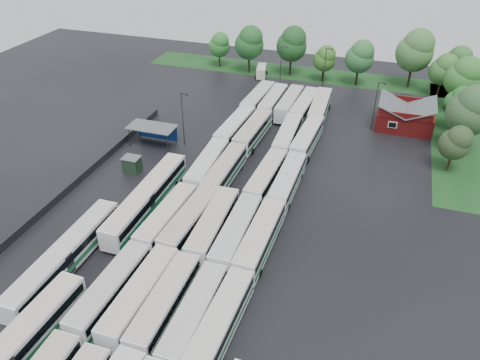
% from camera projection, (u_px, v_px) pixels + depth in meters
% --- Properties ---
extents(ground, '(160.00, 160.00, 0.00)m').
position_uv_depth(ground, '(196.00, 242.00, 60.15)').
color(ground, black).
rests_on(ground, ground).
extents(brick_building, '(10.07, 8.60, 5.39)m').
position_uv_depth(brick_building, '(405.00, 118.00, 86.77)').
color(brick_building, maroon).
rests_on(brick_building, ground).
extents(wash_shed, '(8.20, 4.20, 3.58)m').
position_uv_depth(wash_shed, '(153.00, 128.00, 80.62)').
color(wash_shed, '#2D2D30').
rests_on(wash_shed, ground).
extents(utility_hut, '(2.70, 2.20, 2.62)m').
position_uv_depth(utility_hut, '(132.00, 164.00, 73.77)').
color(utility_hut, black).
rests_on(utility_hut, ground).
extents(grass_strip_north, '(80.00, 10.00, 0.01)m').
position_uv_depth(grass_strip_north, '(310.00, 74.00, 111.16)').
color(grass_strip_north, '#153F15').
rests_on(grass_strip_north, ground).
extents(grass_strip_east, '(10.00, 50.00, 0.01)m').
position_uv_depth(grass_strip_east, '(460.00, 135.00, 85.14)').
color(grass_strip_east, '#153F15').
rests_on(grass_strip_east, ground).
extents(west_fence, '(0.10, 50.00, 1.20)m').
position_uv_depth(west_fence, '(83.00, 177.00, 72.10)').
color(west_fence, '#2D2D30').
rests_on(west_fence, ground).
extents(bus_r1c0, '(3.06, 13.02, 3.61)m').
position_uv_depth(bus_r1c0, '(111.00, 290.00, 50.42)').
color(bus_r1c0, silver).
rests_on(bus_r1c0, ground).
extents(bus_r1c1, '(2.94, 13.23, 3.68)m').
position_uv_depth(bus_r1c1, '(140.00, 296.00, 49.67)').
color(bus_r1c1, silver).
rests_on(bus_r1c1, ground).
extents(bus_r1c2, '(2.85, 12.99, 3.61)m').
position_uv_depth(bus_r1c2, '(165.00, 304.00, 48.83)').
color(bus_r1c2, silver).
rests_on(bus_r1c2, ground).
extents(bus_r1c3, '(2.85, 12.85, 3.57)m').
position_uv_depth(bus_r1c3, '(194.00, 315.00, 47.53)').
color(bus_r1c3, silver).
rests_on(bus_r1c3, ground).
extents(bus_r1c4, '(3.07, 12.96, 3.59)m').
position_uv_depth(bus_r1c4, '(221.00, 322.00, 46.80)').
color(bus_r1c4, silver).
rests_on(bus_r1c4, ground).
extents(bus_r2c0, '(3.20, 12.92, 3.57)m').
position_uv_depth(bus_r2c0, '(167.00, 218.00, 61.09)').
color(bus_r2c0, silver).
rests_on(bus_r2c0, ground).
extents(bus_r2c1, '(3.44, 13.32, 3.68)m').
position_uv_depth(bus_r2c1, '(191.00, 220.00, 60.60)').
color(bus_r2c1, silver).
rests_on(bus_r2c1, ground).
extents(bus_r2c2, '(3.32, 13.52, 3.74)m').
position_uv_depth(bus_r2c2, '(213.00, 226.00, 59.65)').
color(bus_r2c2, silver).
rests_on(bus_r2c2, ground).
extents(bus_r2c3, '(3.03, 13.45, 3.73)m').
position_uv_depth(bus_r2c3, '(237.00, 233.00, 58.37)').
color(bus_r2c3, silver).
rests_on(bus_r2c3, ground).
extents(bus_r2c4, '(3.04, 13.52, 3.75)m').
position_uv_depth(bus_r2c4, '(260.00, 238.00, 57.52)').
color(bus_r2c4, silver).
rests_on(bus_r2c4, ground).
extents(bus_r3c0, '(3.25, 13.25, 3.66)m').
position_uv_depth(bus_r3c0, '(208.00, 166.00, 72.06)').
color(bus_r3c0, silver).
rests_on(bus_r3c0, ground).
extents(bus_r3c1, '(2.87, 12.81, 3.56)m').
position_uv_depth(bus_r3c1, '(225.00, 171.00, 70.99)').
color(bus_r3c1, silver).
rests_on(bus_r3c1, ground).
extents(bus_r3c3, '(3.28, 13.03, 3.60)m').
position_uv_depth(bus_r3c3, '(266.00, 177.00, 69.37)').
color(bus_r3c3, silver).
rests_on(bus_r3c3, ground).
extents(bus_r3c4, '(2.82, 12.94, 3.60)m').
position_uv_depth(bus_r3c4, '(287.00, 182.00, 68.41)').
color(bus_r3c4, silver).
rests_on(bus_r3c4, ground).
extents(bus_r4c0, '(3.46, 13.50, 3.73)m').
position_uv_depth(bus_r4c0, '(235.00, 128.00, 82.92)').
color(bus_r4c0, silver).
rests_on(bus_r4c0, ground).
extents(bus_r4c1, '(3.34, 13.37, 3.69)m').
position_uv_depth(bus_r4c1, '(253.00, 131.00, 81.80)').
color(bus_r4c1, silver).
rests_on(bus_r4c1, ground).
extents(bus_r4c3, '(3.15, 13.02, 3.60)m').
position_uv_depth(bus_r4c3, '(287.00, 136.00, 80.32)').
color(bus_r4c3, silver).
rests_on(bus_r4c3, ground).
extents(bus_r4c4, '(3.41, 13.25, 3.65)m').
position_uv_depth(bus_r4c4, '(307.00, 139.00, 79.50)').
color(bus_r4c4, silver).
rests_on(bus_r4c4, ground).
extents(bus_r5c0, '(3.48, 13.38, 3.69)m').
position_uv_depth(bus_r5c0, '(258.00, 99.00, 93.54)').
color(bus_r5c0, silver).
rests_on(bus_r5c0, ground).
extents(bus_r5c1, '(2.94, 12.82, 3.56)m').
position_uv_depth(bus_r5c1, '(273.00, 102.00, 92.76)').
color(bus_r5c1, silver).
rests_on(bus_r5c1, ground).
extents(bus_r5c2, '(3.05, 12.97, 3.59)m').
position_uv_depth(bus_r5c2, '(289.00, 104.00, 91.96)').
color(bus_r5c2, silver).
rests_on(bus_r5c2, ground).
extents(bus_r5c3, '(3.39, 13.11, 3.62)m').
position_uv_depth(bus_r5c3, '(304.00, 106.00, 90.90)').
color(bus_r5c3, silver).
rests_on(bus_r5c3, ground).
extents(bus_r5c4, '(3.33, 13.49, 3.73)m').
position_uv_depth(bus_r5c4, '(320.00, 108.00, 90.15)').
color(bus_r5c4, silver).
rests_on(bus_r5c4, ground).
extents(artic_bus_west_a, '(3.64, 20.02, 3.70)m').
position_uv_depth(artic_bus_west_a, '(7.00, 358.00, 43.25)').
color(artic_bus_west_a, silver).
rests_on(artic_bus_west_a, ground).
extents(artic_bus_west_b, '(2.99, 20.18, 3.74)m').
position_uv_depth(artic_bus_west_b, '(147.00, 198.00, 64.74)').
color(artic_bus_west_b, silver).
rests_on(artic_bus_west_b, ground).
extents(artic_bus_west_c, '(2.80, 19.30, 3.58)m').
position_uv_depth(artic_bus_west_c, '(66.00, 256.00, 54.94)').
color(artic_bus_west_c, silver).
rests_on(artic_bus_west_c, ground).
extents(minibus, '(3.13, 5.80, 2.40)m').
position_uv_depth(minibus, '(261.00, 71.00, 109.37)').
color(minibus, beige).
rests_on(minibus, ground).
extents(tree_north_0, '(5.13, 5.13, 8.49)m').
position_uv_depth(tree_north_0, '(220.00, 45.00, 112.78)').
color(tree_north_0, '#312316').
rests_on(tree_north_0, ground).
extents(tree_north_1, '(6.75, 6.75, 11.17)m').
position_uv_depth(tree_north_1, '(250.00, 42.00, 108.48)').
color(tree_north_1, '#35241A').
rests_on(tree_north_1, ground).
extents(tree_north_2, '(6.98, 6.98, 11.56)m').
position_uv_depth(tree_north_2, '(292.00, 44.00, 106.77)').
color(tree_north_2, black).
rests_on(tree_north_2, ground).
extents(tree_north_3, '(5.07, 5.07, 8.40)m').
position_uv_depth(tree_north_3, '(325.00, 58.00, 104.44)').
color(tree_north_3, black).
rests_on(tree_north_3, ground).
extents(tree_north_4, '(6.24, 6.24, 10.34)m').
position_uv_depth(tree_north_4, '(360.00, 56.00, 101.72)').
color(tree_north_4, black).
rests_on(tree_north_4, ground).
extents(tree_north_5, '(7.90, 7.90, 13.08)m').
position_uv_depth(tree_north_5, '(416.00, 50.00, 99.74)').
color(tree_north_5, black).
rests_on(tree_north_5, ground).
extents(tree_north_6, '(6.06, 6.06, 10.04)m').
position_uv_depth(tree_north_6, '(457.00, 62.00, 99.20)').
color(tree_north_6, black).
rests_on(tree_north_6, ground).
extents(tree_east_0, '(4.85, 4.83, 8.01)m').
position_uv_depth(tree_east_0, '(456.00, 142.00, 71.86)').
color(tree_east_0, '#362614').
rests_on(tree_east_0, ground).
extents(tree_east_1, '(7.36, 7.36, 12.20)m').
position_uv_depth(tree_east_1, '(472.00, 110.00, 75.42)').
color(tree_east_1, '#32251A').
rests_on(tree_east_1, ground).
extents(tree_east_2, '(5.20, 5.20, 8.61)m').
position_uv_depth(tree_east_2, '(460.00, 102.00, 83.81)').
color(tree_east_2, black).
rests_on(tree_east_2, ground).
extents(tree_east_3, '(6.87, 6.87, 11.39)m').
position_uv_depth(tree_east_3, '(464.00, 77.00, 89.48)').
color(tree_east_3, black).
rests_on(tree_east_3, ground).
extents(tree_east_4, '(5.72, 5.72, 9.47)m').
position_uv_depth(tree_east_4, '(444.00, 69.00, 96.49)').
color(tree_east_4, black).
rests_on(tree_east_4, ground).
extents(lamp_post_ne, '(1.43, 0.28, 9.26)m').
position_uv_depth(lamp_post_ne, '(376.00, 103.00, 83.93)').
color(lamp_post_ne, '#2D2D30').
rests_on(lamp_post_ne, ground).
extents(lamp_post_nw, '(1.49, 0.29, 9.66)m').
position_uv_depth(lamp_post_nw, '(183.00, 115.00, 78.99)').
color(lamp_post_nw, '#2D2D30').
rests_on(lamp_post_nw, ground).
extents(lamp_post_back_w, '(1.44, 0.28, 9.38)m').
position_uv_depth(lamp_post_back_w, '(281.00, 64.00, 101.18)').
color(lamp_post_back_w, '#2D2D30').
rests_on(lamp_post_back_w, ground).
extents(lamp_post_back_e, '(1.48, 0.29, 9.60)m').
position_uv_depth(lamp_post_back_e, '(325.00, 67.00, 99.21)').
color(lamp_post_back_e, '#2D2D30').
rests_on(lamp_post_back_e, ground).
extents(puddle_0, '(5.06, 5.06, 0.01)m').
position_uv_depth(puddle_0, '(75.00, 353.00, 46.09)').
color(puddle_0, black).
rests_on(puddle_0, ground).
extents(puddle_2, '(6.25, 6.25, 0.01)m').
position_uv_depth(puddle_2, '(148.00, 232.00, 61.78)').
color(puddle_2, black).
rests_on(puddle_2, ground).
extents(puddle_3, '(4.49, 4.49, 0.01)m').
position_uv_depth(puddle_3, '(213.00, 246.00, 59.42)').
color(puddle_3, black).
rests_on(puddle_3, ground).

